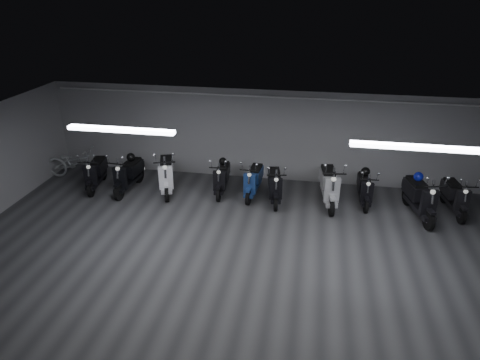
% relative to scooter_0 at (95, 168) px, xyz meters
% --- Properties ---
extents(floor, '(14.00, 10.00, 0.01)m').
position_rel_scooter_0_xyz_m(floor, '(5.17, -3.44, -0.65)').
color(floor, '#37373A').
rests_on(floor, ground).
extents(ceiling, '(14.00, 10.00, 0.01)m').
position_rel_scooter_0_xyz_m(ceiling, '(5.17, -3.44, 2.16)').
color(ceiling, gray).
rests_on(ceiling, ground).
extents(back_wall, '(14.00, 0.01, 2.80)m').
position_rel_scooter_0_xyz_m(back_wall, '(5.17, 1.57, 0.75)').
color(back_wall, gray).
rests_on(back_wall, ground).
extents(fluor_strip_left, '(2.40, 0.18, 0.08)m').
position_rel_scooter_0_xyz_m(fluor_strip_left, '(2.17, -2.44, 2.09)').
color(fluor_strip_left, white).
rests_on(fluor_strip_left, ceiling).
extents(fluor_strip_right, '(2.40, 0.18, 0.08)m').
position_rel_scooter_0_xyz_m(fluor_strip_right, '(8.17, -2.44, 2.09)').
color(fluor_strip_right, white).
rests_on(fluor_strip_right, ceiling).
extents(conduit, '(13.60, 0.05, 0.05)m').
position_rel_scooter_0_xyz_m(conduit, '(5.17, 1.48, 1.97)').
color(conduit, white).
rests_on(conduit, back_wall).
extents(scooter_0, '(0.86, 1.82, 1.30)m').
position_rel_scooter_0_xyz_m(scooter_0, '(0.00, 0.00, 0.00)').
color(scooter_0, black).
rests_on(scooter_0, floor).
extents(scooter_1, '(0.74, 1.87, 1.36)m').
position_rel_scooter_0_xyz_m(scooter_1, '(1.03, -0.02, 0.03)').
color(scooter_1, black).
rests_on(scooter_1, floor).
extents(scooter_2, '(1.22, 2.07, 1.46)m').
position_rel_scooter_0_xyz_m(scooter_2, '(2.14, 0.15, 0.08)').
color(scooter_2, white).
rests_on(scooter_2, floor).
extents(scooter_3, '(0.65, 1.71, 1.25)m').
position_rel_scooter_0_xyz_m(scooter_3, '(3.74, 0.35, -0.02)').
color(scooter_3, black).
rests_on(scooter_3, floor).
extents(scooter_4, '(0.72, 1.74, 1.27)m').
position_rel_scooter_0_xyz_m(scooter_4, '(4.67, 0.31, -0.02)').
color(scooter_4, navy).
rests_on(scooter_4, floor).
extents(scooter_5, '(0.84, 1.80, 1.29)m').
position_rel_scooter_0_xyz_m(scooter_5, '(5.30, 0.10, -0.01)').
color(scooter_5, black).
rests_on(scooter_5, floor).
extents(scooter_6, '(0.90, 2.06, 1.48)m').
position_rel_scooter_0_xyz_m(scooter_6, '(6.79, 0.18, 0.09)').
color(scooter_6, '#AEAFB3').
rests_on(scooter_6, floor).
extents(scooter_7, '(0.59, 1.63, 1.20)m').
position_rel_scooter_0_xyz_m(scooter_7, '(7.76, 0.37, -0.05)').
color(scooter_7, black).
rests_on(scooter_7, floor).
extents(scooter_8, '(1.06, 2.05, 1.46)m').
position_rel_scooter_0_xyz_m(scooter_8, '(9.09, -0.13, 0.08)').
color(scooter_8, black).
rests_on(scooter_8, floor).
extents(scooter_9, '(0.76, 1.75, 1.26)m').
position_rel_scooter_0_xyz_m(scooter_9, '(10.06, 0.25, -0.02)').
color(scooter_9, black).
rests_on(scooter_9, floor).
extents(bicycle, '(1.89, 0.71, 1.21)m').
position_rel_scooter_0_xyz_m(bicycle, '(-0.98, 0.56, -0.04)').
color(bicycle, silver).
rests_on(bicycle, floor).
extents(helmet_0, '(0.25, 0.25, 0.25)m').
position_rel_scooter_0_xyz_m(helmet_0, '(1.05, 0.23, 0.32)').
color(helmet_0, black).
rests_on(helmet_0, scooter_1).
extents(helmet_1, '(0.26, 0.26, 0.26)m').
position_rel_scooter_0_xyz_m(helmet_1, '(7.75, 0.59, 0.22)').
color(helmet_1, black).
rests_on(helmet_1, scooter_7).
extents(helmet_2, '(0.23, 0.23, 0.23)m').
position_rel_scooter_0_xyz_m(helmet_2, '(3.73, 0.58, 0.24)').
color(helmet_2, black).
rests_on(helmet_2, scooter_3).
extents(helmet_3, '(0.25, 0.25, 0.25)m').
position_rel_scooter_0_xyz_m(helmet_3, '(9.03, 0.13, 0.38)').
color(helmet_3, '#0C158D').
rests_on(helmet_3, scooter_8).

